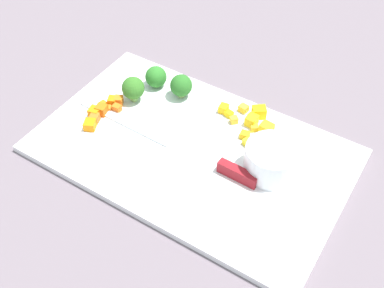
# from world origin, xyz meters

# --- Properties ---
(ground_plane) EXTENTS (4.00, 4.00, 0.00)m
(ground_plane) POSITION_xyz_m (0.00, 0.00, 0.00)
(ground_plane) COLOR slate
(cutting_board) EXTENTS (0.50, 0.31, 0.01)m
(cutting_board) POSITION_xyz_m (0.00, 0.00, 0.01)
(cutting_board) COLOR white
(cutting_board) RESTS_ON ground_plane
(prep_bowl) EXTENTS (0.08, 0.08, 0.05)m
(prep_bowl) POSITION_xyz_m (-0.13, -0.02, 0.04)
(prep_bowl) COLOR white
(prep_bowl) RESTS_ON cutting_board
(chef_knife) EXTENTS (0.35, 0.03, 0.02)m
(chef_knife) POSITION_xyz_m (-0.01, 0.01, 0.02)
(chef_knife) COLOR silver
(chef_knife) RESTS_ON cutting_board
(carrot_dice_0) EXTENTS (0.02, 0.02, 0.02)m
(carrot_dice_0) POSITION_xyz_m (0.18, 0.02, 0.02)
(carrot_dice_0) COLOR orange
(carrot_dice_0) RESTS_ON cutting_board
(carrot_dice_1) EXTENTS (0.02, 0.02, 0.02)m
(carrot_dice_1) POSITION_xyz_m (0.17, -0.02, 0.02)
(carrot_dice_1) COLOR orange
(carrot_dice_1) RESTS_ON cutting_board
(carrot_dice_2) EXTENTS (0.02, 0.02, 0.02)m
(carrot_dice_2) POSITION_xyz_m (0.18, 0.01, 0.02)
(carrot_dice_2) COLOR orange
(carrot_dice_2) RESTS_ON cutting_board
(carrot_dice_3) EXTENTS (0.02, 0.02, 0.01)m
(carrot_dice_3) POSITION_xyz_m (0.18, 0.04, 0.02)
(carrot_dice_3) COLOR orange
(carrot_dice_3) RESTS_ON cutting_board
(carrot_dice_4) EXTENTS (0.03, 0.03, 0.01)m
(carrot_dice_4) POSITION_xyz_m (0.17, 0.05, 0.02)
(carrot_dice_4) COLOR orange
(carrot_dice_4) RESTS_ON cutting_board
(carrot_dice_5) EXTENTS (0.02, 0.02, 0.02)m
(carrot_dice_5) POSITION_xyz_m (0.18, -0.02, 0.02)
(carrot_dice_5) COLOR orange
(carrot_dice_5) RESTS_ON cutting_board
(carrot_dice_6) EXTENTS (0.01, 0.01, 0.01)m
(carrot_dice_6) POSITION_xyz_m (0.16, -0.01, 0.02)
(carrot_dice_6) COLOR orange
(carrot_dice_6) RESTS_ON cutting_board
(carrot_dice_7) EXTENTS (0.01, 0.01, 0.01)m
(carrot_dice_7) POSITION_xyz_m (0.17, 0.00, 0.02)
(carrot_dice_7) COLOR orange
(carrot_dice_7) RESTS_ON cutting_board
(carrot_dice_8) EXTENTS (0.01, 0.02, 0.01)m
(carrot_dice_8) POSITION_xyz_m (0.19, -0.00, 0.02)
(carrot_dice_8) COLOR orange
(carrot_dice_8) RESTS_ON cutting_board
(pepper_dice_0) EXTENTS (0.03, 0.03, 0.02)m
(pepper_dice_0) POSITION_xyz_m (-0.06, -0.13, 0.02)
(pepper_dice_0) COLOR yellow
(pepper_dice_0) RESTS_ON cutting_board
(pepper_dice_1) EXTENTS (0.02, 0.02, 0.01)m
(pepper_dice_1) POSITION_xyz_m (-0.07, -0.09, 0.02)
(pepper_dice_1) COLOR yellow
(pepper_dice_1) RESTS_ON cutting_board
(pepper_dice_2) EXTENTS (0.02, 0.02, 0.01)m
(pepper_dice_2) POSITION_xyz_m (-0.03, -0.12, 0.02)
(pepper_dice_2) COLOR gold
(pepper_dice_2) RESTS_ON cutting_board
(pepper_dice_3) EXTENTS (0.02, 0.02, 0.02)m
(pepper_dice_3) POSITION_xyz_m (-0.06, -0.10, 0.02)
(pepper_dice_3) COLOR yellow
(pepper_dice_3) RESTS_ON cutting_board
(pepper_dice_4) EXTENTS (0.01, 0.01, 0.01)m
(pepper_dice_4) POSITION_xyz_m (-0.01, -0.10, 0.02)
(pepper_dice_4) COLOR yellow
(pepper_dice_4) RESTS_ON cutting_board
(pepper_dice_5) EXTENTS (0.02, 0.02, 0.02)m
(pepper_dice_5) POSITION_xyz_m (-0.09, -0.09, 0.02)
(pepper_dice_5) COLOR yellow
(pepper_dice_5) RESTS_ON cutting_board
(pepper_dice_6) EXTENTS (0.02, 0.02, 0.01)m
(pepper_dice_6) POSITION_xyz_m (0.00, -0.10, 0.02)
(pepper_dice_6) COLOR yellow
(pepper_dice_6) RESTS_ON cutting_board
(pepper_dice_7) EXTENTS (0.02, 0.02, 0.01)m
(pepper_dice_7) POSITION_xyz_m (-0.07, -0.06, 0.02)
(pepper_dice_7) COLOR yellow
(pepper_dice_7) RESTS_ON cutting_board
(pepper_dice_8) EXTENTS (0.02, 0.02, 0.01)m
(pepper_dice_8) POSITION_xyz_m (-0.03, -0.09, 0.02)
(pepper_dice_8) COLOR yellow
(pepper_dice_8) RESTS_ON cutting_board
(pepper_dice_9) EXTENTS (0.02, 0.02, 0.01)m
(pepper_dice_9) POSITION_xyz_m (-0.06, -0.07, 0.02)
(pepper_dice_9) COLOR yellow
(pepper_dice_9) RESTS_ON cutting_board
(broccoli_floret_0) EXTENTS (0.04, 0.04, 0.04)m
(broccoli_floret_0) POSITION_xyz_m (0.09, -0.10, 0.04)
(broccoli_floret_0) COLOR #95B063
(broccoli_floret_0) RESTS_ON cutting_board
(broccoli_floret_1) EXTENTS (0.04, 0.04, 0.04)m
(broccoli_floret_1) POSITION_xyz_m (0.14, -0.10, 0.03)
(broccoli_floret_1) COLOR #86AB5A
(broccoli_floret_1) RESTS_ON cutting_board
(broccoli_floret_2) EXTENTS (0.04, 0.04, 0.05)m
(broccoli_floret_2) POSITION_xyz_m (0.15, -0.05, 0.04)
(broccoli_floret_2) COLOR #85B65E
(broccoli_floret_2) RESTS_ON cutting_board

